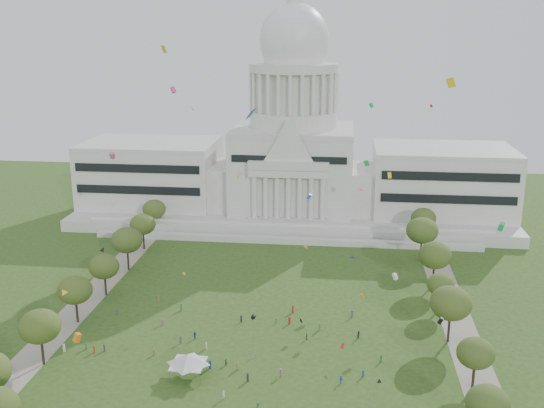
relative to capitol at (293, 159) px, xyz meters
The scene contains 30 objects.
ground 115.76m from the capitol, 90.00° to the right, with size 400.00×400.00×0.00m, color #2C4A17.
capitol is the anchor object (origin of this frame).
path_left 98.93m from the capitol, 119.87° to the right, with size 8.00×160.00×0.04m, color gray.
path_right 98.93m from the capitol, 60.13° to the right, with size 8.00×160.00×0.04m, color gray.
row_tree_r_0 141.31m from the capitol, 71.35° to the right, with size 7.67×7.67×10.91m.
row_tree_l_1 125.32m from the capitol, 110.71° to the right, with size 8.86×8.86×12.59m.
row_tree_r_1 125.12m from the capitol, 68.16° to the right, with size 7.58×7.58×10.78m.
row_tree_l_2 107.19m from the capitol, 115.07° to the right, with size 8.42×8.42×11.97m.
row_tree_r_2 106.56m from the capitol, 65.33° to the right, with size 9.55×9.55×13.58m.
row_tree_l_3 92.14m from the capitol, 118.96° to the right, with size 8.12×8.12×11.55m.
row_tree_r_3 91.98m from the capitol, 60.70° to the right, with size 7.01×7.01×9.98m.
row_tree_l_4 76.50m from the capitol, 125.78° to the right, with size 9.29×9.29×13.21m.
row_tree_r_4 78.81m from the capitol, 54.84° to the right, with size 9.19×9.19×13.06m.
row_tree_l_5 63.64m from the capitol, 136.72° to the right, with size 8.33×8.33×11.85m.
row_tree_r_5 62.67m from the capitol, 44.94° to the right, with size 9.82×9.82×13.96m.
row_tree_l_6 54.69m from the capitol, 152.45° to the right, with size 8.19×8.19×11.64m.
row_tree_r_6 54.32m from the capitol, 28.99° to the right, with size 8.42×8.42×11.97m.
event_tent 119.73m from the capitol, 95.72° to the right, with size 9.61×9.61×5.27m.
person_0 112.94m from the capitol, 75.19° to the right, with size 0.79×0.51×1.62m, color #33723F.
person_2 102.08m from the capitol, 76.26° to the right, with size 0.92×0.57×1.90m, color #26262B.
person_3 117.94m from the capitol, 86.42° to the right, with size 1.23×0.63×1.90m, color #994C8C.
person_4 110.64m from the capitol, 89.73° to the right, with size 0.90×0.49×1.54m, color silver.
person_5 114.68m from the capitol, 92.48° to the right, with size 1.44×0.57×1.55m, color #33723F.
person_6 130.38m from the capitol, 88.12° to the right, with size 0.97×0.63×1.98m, color #33723F.
person_7 127.00m from the capitol, 91.37° to the right, with size 0.70×0.51×1.92m, color silver.
person_8 104.67m from the capitol, 98.03° to the right, with size 0.87×0.54×1.79m, color navy.
person_9 120.44m from the capitol, 80.38° to the right, with size 1.13×0.58×1.75m, color navy.
person_10 101.90m from the capitol, 83.28° to the right, with size 0.94×0.51×1.60m, color #4C4C51.
distant_crowd 102.49m from the capitol, 96.49° to the right, with size 66.80×36.73×1.93m.
kite_swarm 104.88m from the capitol, 88.86° to the right, with size 95.15×99.34×63.08m.
Camera 1 is at (19.04, -119.25, 70.43)m, focal length 42.00 mm.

